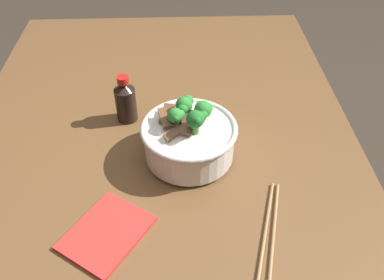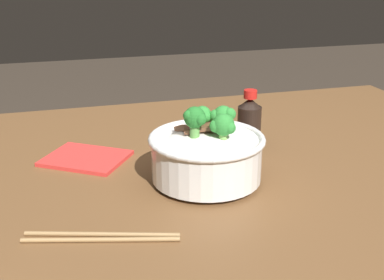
{
  "view_description": "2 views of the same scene",
  "coord_description": "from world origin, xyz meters",
  "px_view_note": "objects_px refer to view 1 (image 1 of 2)",
  "views": [
    {
      "loc": [
        0.75,
        0.05,
        1.43
      ],
      "look_at": [
        0.03,
        0.08,
        0.78
      ],
      "focal_mm": 38.09,
      "sensor_mm": 36.0,
      "label": 1
    },
    {
      "loc": [
        0.33,
        0.89,
        1.17
      ],
      "look_at": [
        0.08,
        0.03,
        0.83
      ],
      "focal_mm": 47.16,
      "sensor_mm": 36.0,
      "label": 2
    }
  ],
  "objects_px": {
    "chopsticks_pair": "(270,229)",
    "folded_napkin": "(106,233)",
    "soy_sauce_bottle": "(126,101)",
    "rice_bowl": "(189,137)"
  },
  "relations": [
    {
      "from": "chopsticks_pair",
      "to": "rice_bowl",
      "type": "bearing_deg",
      "value": -144.7
    },
    {
      "from": "rice_bowl",
      "to": "chopsticks_pair",
      "type": "height_order",
      "value": "rice_bowl"
    },
    {
      "from": "soy_sauce_bottle",
      "to": "folded_napkin",
      "type": "xyz_separation_m",
      "value": [
        0.36,
        -0.01,
        -0.05
      ]
    },
    {
      "from": "folded_napkin",
      "to": "soy_sauce_bottle",
      "type": "bearing_deg",
      "value": 177.78
    },
    {
      "from": "chopsticks_pair",
      "to": "folded_napkin",
      "type": "height_order",
      "value": "folded_napkin"
    },
    {
      "from": "chopsticks_pair",
      "to": "soy_sauce_bottle",
      "type": "relative_size",
      "value": 1.83
    },
    {
      "from": "chopsticks_pair",
      "to": "soy_sauce_bottle",
      "type": "height_order",
      "value": "soy_sauce_bottle"
    },
    {
      "from": "rice_bowl",
      "to": "folded_napkin",
      "type": "relative_size",
      "value": 1.34
    },
    {
      "from": "folded_napkin",
      "to": "rice_bowl",
      "type": "bearing_deg",
      "value": 141.39
    },
    {
      "from": "rice_bowl",
      "to": "soy_sauce_bottle",
      "type": "height_order",
      "value": "rice_bowl"
    }
  ]
}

